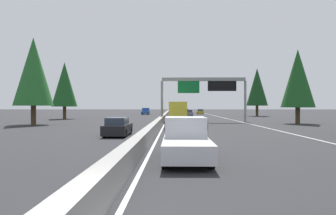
# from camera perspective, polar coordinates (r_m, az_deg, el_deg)

# --- Properties ---
(ground_plane) EXTENTS (320.00, 320.00, 0.00)m
(ground_plane) POSITION_cam_1_polar(r_m,az_deg,el_deg) (65.38, -0.22, -1.82)
(ground_plane) COLOR #262628
(median_barrier) EXTENTS (180.00, 0.56, 0.90)m
(median_barrier) POSITION_cam_1_polar(r_m,az_deg,el_deg) (85.36, -0.12, -1.03)
(median_barrier) COLOR gray
(median_barrier) RESTS_ON ground
(shoulder_stripe_right) EXTENTS (160.00, 0.16, 0.01)m
(shoulder_stripe_right) POSITION_cam_1_polar(r_m,az_deg,el_deg) (76.02, 8.67, -1.52)
(shoulder_stripe_right) COLOR silver
(shoulder_stripe_right) RESTS_ON ground
(shoulder_stripe_median) EXTENTS (160.00, 0.16, 0.01)m
(shoulder_stripe_median) POSITION_cam_1_polar(r_m,az_deg,el_deg) (75.36, 0.14, -1.54)
(shoulder_stripe_median) COLOR silver
(shoulder_stripe_median) RESTS_ON ground
(sign_gantry_overhead) EXTENTS (0.50, 12.68, 6.59)m
(sign_gantry_overhead) POSITION_cam_1_polar(r_m,az_deg,el_deg) (46.76, 6.69, 3.78)
(sign_gantry_overhead) COLOR gray
(sign_gantry_overhead) RESTS_ON ground
(pickup_distant_a) EXTENTS (5.60, 2.00, 1.86)m
(pickup_distant_a) POSITION_cam_1_polar(r_m,az_deg,el_deg) (14.21, 3.26, -5.63)
(pickup_distant_a) COLOR silver
(pickup_distant_a) RESTS_ON ground
(box_truck_far_center) EXTENTS (8.50, 2.40, 2.95)m
(box_truck_far_center) POSITION_cam_1_polar(r_m,az_deg,el_deg) (44.86, 1.75, -0.71)
(box_truck_far_center) COLOR gold
(box_truck_far_center) RESTS_ON ground
(bus_far_right) EXTENTS (11.50, 2.55, 3.10)m
(bus_far_right) POSITION_cam_1_polar(r_m,az_deg,el_deg) (79.46, 1.25, -0.21)
(bus_far_right) COLOR white
(bus_far_right) RESTS_ON ground
(minivan_near_right) EXTENTS (5.00, 1.95, 1.69)m
(minivan_near_right) POSITION_cam_1_polar(r_m,az_deg,el_deg) (113.92, 1.27, -0.45)
(minivan_near_right) COLOR #1E4793
(minivan_near_right) RESTS_ON ground
(sedan_near_center) EXTENTS (4.40, 1.80, 1.47)m
(sedan_near_center) POSITION_cam_1_polar(r_m,az_deg,el_deg) (102.32, 3.28, -0.68)
(sedan_near_center) COLOR #1E4793
(sedan_near_center) RESTS_ON ground
(sedan_mid_right) EXTENTS (4.40, 1.80, 1.47)m
(sedan_mid_right) POSITION_cam_1_polar(r_m,az_deg,el_deg) (93.02, 5.87, -0.78)
(sedan_mid_right) COLOR #AD931E
(sedan_mid_right) RESTS_ON ground
(sedan_distant_b) EXTENTS (4.40, 1.80, 1.47)m
(sedan_distant_b) POSITION_cam_1_polar(r_m,az_deg,el_deg) (76.65, 3.83, -1.00)
(sedan_distant_b) COLOR slate
(sedan_distant_b) RESTS_ON ground
(pickup_mid_center) EXTENTS (5.60, 2.00, 1.86)m
(pickup_mid_center) POSITION_cam_1_polar(r_m,az_deg,el_deg) (98.45, 1.15, -0.58)
(pickup_mid_center) COLOR maroon
(pickup_mid_center) RESTS_ON ground
(oncoming_near) EXTENTS (4.40, 1.80, 1.47)m
(oncoming_near) POSITION_cam_1_polar(r_m,az_deg,el_deg) (25.33, -9.14, -3.57)
(oncoming_near) COLOR black
(oncoming_near) RESTS_ON ground
(oncoming_far) EXTENTS (5.60, 2.00, 1.86)m
(oncoming_far) POSITION_cam_1_polar(r_m,az_deg,el_deg) (88.51, -4.09, -0.68)
(oncoming_far) COLOR #1E4793
(oncoming_far) RESTS_ON ground
(conifer_right_near) EXTENTS (4.39, 4.39, 9.97)m
(conifer_right_near) POSITION_cam_1_polar(r_m,az_deg,el_deg) (45.33, 22.52, 4.90)
(conifer_right_near) COLOR #4C3823
(conifer_right_near) RESTS_ON ground
(conifer_right_mid) EXTENTS (4.95, 4.95, 11.24)m
(conifer_right_mid) POSITION_cam_1_polar(r_m,az_deg,el_deg) (76.33, 15.89, 3.60)
(conifer_right_mid) COLOR #4C3823
(conifer_right_mid) RESTS_ON ground
(conifer_left_foreground) EXTENTS (4.85, 4.85, 11.03)m
(conifer_left_foreground) POSITION_cam_1_polar(r_m,az_deg,el_deg) (43.10, -23.28, 6.01)
(conifer_left_foreground) COLOR #4C3823
(conifer_left_foreground) RESTS_ON ground
(conifer_left_near) EXTENTS (4.58, 4.58, 10.41)m
(conifer_left_near) POSITION_cam_1_polar(r_m,az_deg,el_deg) (60.60, -18.30, 3.99)
(conifer_left_near) COLOR #4C3823
(conifer_left_near) RESTS_ON ground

